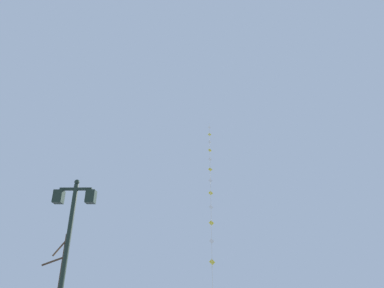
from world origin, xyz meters
name	(u,v)px	position (x,y,z in m)	size (l,w,h in m)	color
twin_lantern_lamp_post	(70,227)	(-2.66, 7.10, 3.32)	(1.28, 0.28, 4.79)	#1E2D23
kite_train	(211,184)	(2.34, 22.78, 9.63)	(0.96, 13.71, 18.36)	brown
bare_tree	(61,275)	(-5.95, 15.68, 2.43)	(1.38, 1.60, 4.52)	#4C3826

